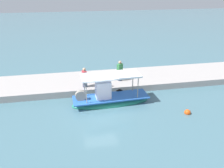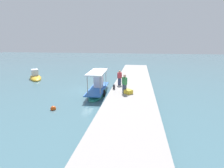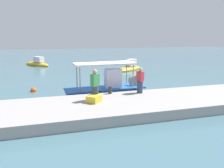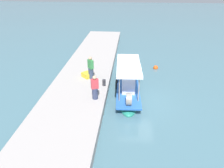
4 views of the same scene
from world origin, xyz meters
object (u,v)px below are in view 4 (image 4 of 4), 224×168
at_px(cargo_crate, 87,75).
at_px(marker_buoy, 156,68).
at_px(mooring_bollard, 104,83).
at_px(fisherman_near_bollard, 95,88).
at_px(main_fishing_boat, 128,90).
at_px(fisherman_by_crate, 91,69).

relative_size(cargo_crate, marker_buoy, 1.74).
bearing_deg(cargo_crate, mooring_bollard, 48.44).
relative_size(mooring_bollard, cargo_crate, 0.61).
bearing_deg(fisherman_near_bollard, main_fishing_boat, 128.47).
bearing_deg(fisherman_near_bollard, fisherman_by_crate, -165.35).
height_order(main_fishing_boat, fisherman_near_bollard, main_fishing_boat).
xyz_separation_m(main_fishing_boat, mooring_bollard, (-0.23, -1.76, 0.38)).
bearing_deg(main_fishing_boat, marker_buoy, 154.13).
xyz_separation_m(mooring_bollard, marker_buoy, (-4.94, 4.27, -0.71)).
bearing_deg(fisherman_by_crate, cargo_crate, -112.15).
relative_size(fisherman_by_crate, cargo_crate, 2.30).
xyz_separation_m(fisherman_near_bollard, mooring_bollard, (-1.92, 0.36, -0.52)).
bearing_deg(marker_buoy, main_fishing_boat, -25.87).
bearing_deg(fisherman_near_bollard, mooring_bollard, 169.43).
height_order(main_fishing_boat, marker_buoy, main_fishing_boat).
bearing_deg(main_fishing_boat, fisherman_near_bollard, -51.53).
bearing_deg(cargo_crate, fisherman_near_bollard, 19.57).
bearing_deg(fisherman_near_bollard, marker_buoy, 145.98).
bearing_deg(fisherman_near_bollard, cargo_crate, -160.43).
bearing_deg(fisherman_by_crate, mooring_bollard, 44.24).
distance_m(mooring_bollard, cargo_crate, 2.03).
height_order(cargo_crate, marker_buoy, cargo_crate).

